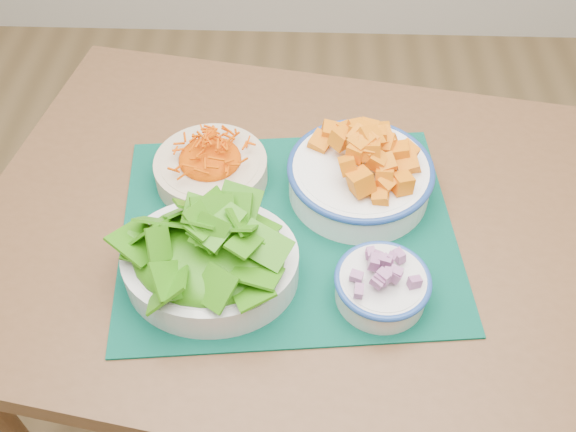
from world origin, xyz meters
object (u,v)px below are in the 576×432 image
object	(u,v)px
carrot_bowl	(210,163)
onion_bowl	(382,282)
table	(331,265)
squash_bowl	(361,168)
lettuce_bowl	(209,253)
placemat	(288,230)

from	to	relation	value
carrot_bowl	onion_bowl	size ratio (longest dim) A/B	1.33
table	onion_bowl	bearing A→B (deg)	-55.27
squash_bowl	carrot_bowl	bearing A→B (deg)	175.09
carrot_bowl	lettuce_bowl	distance (m)	0.20
table	placemat	distance (m)	0.13
squash_bowl	lettuce_bowl	bearing A→B (deg)	-140.90
placemat	squash_bowl	xyz separation A→B (m)	(0.11, 0.08, 0.06)
squash_bowl	onion_bowl	bearing A→B (deg)	-83.38
carrot_bowl	placemat	bearing A→B (deg)	-38.78
lettuce_bowl	carrot_bowl	bearing A→B (deg)	97.57
carrot_bowl	onion_bowl	distance (m)	0.35
placemat	table	bearing A→B (deg)	6.72
table	onion_bowl	world-z (taller)	onion_bowl
table	onion_bowl	xyz separation A→B (m)	(0.06, -0.14, 0.15)
carrot_bowl	lettuce_bowl	size ratio (longest dim) A/B	0.80
placemat	carrot_bowl	xyz separation A→B (m)	(-0.13, 0.10, 0.04)
table	lettuce_bowl	distance (m)	0.27
carrot_bowl	onion_bowl	world-z (taller)	carrot_bowl
placemat	squash_bowl	size ratio (longest dim) A/B	1.94
placemat	onion_bowl	distance (m)	0.18
table	squash_bowl	world-z (taller)	squash_bowl
table	carrot_bowl	size ratio (longest dim) A/B	6.13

